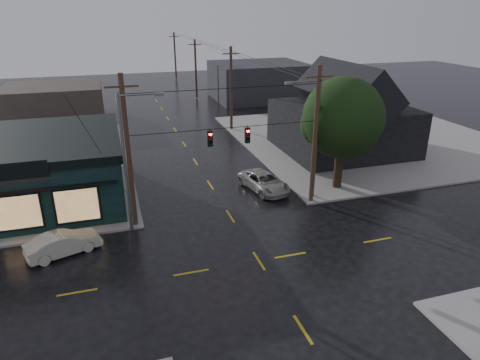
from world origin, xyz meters
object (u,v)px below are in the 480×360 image
object	(u,v)px
corner_tree	(343,118)
utility_pole_nw	(136,226)
suv_silver	(264,182)
utility_pole_ne	(311,202)
sedan_cream	(63,243)

from	to	relation	value
corner_tree	utility_pole_nw	xyz separation A→B (m)	(-16.21, -1.79, -5.82)
utility_pole_nw	suv_silver	bearing A→B (deg)	17.02
utility_pole_nw	corner_tree	bearing A→B (deg)	6.30
utility_pole_ne	sedan_cream	bearing A→B (deg)	-172.46
corner_tree	utility_pole_ne	bearing A→B (deg)	-150.86
corner_tree	utility_pole_ne	distance (m)	6.88
utility_pole_ne	sedan_cream	xyz separation A→B (m)	(-17.35, -2.30, 0.70)
utility_pole_nw	sedan_cream	world-z (taller)	utility_pole_nw
utility_pole_nw	utility_pole_ne	world-z (taller)	same
utility_pole_ne	sedan_cream	distance (m)	17.51
corner_tree	utility_pole_ne	xyz separation A→B (m)	(-3.21, -1.79, -5.82)
sedan_cream	suv_silver	xyz separation A→B (m)	(14.74, 5.48, 0.01)
utility_pole_nw	utility_pole_ne	size ratio (longest dim) A/B	1.00
utility_pole_nw	suv_silver	world-z (taller)	utility_pole_nw
suv_silver	sedan_cream	bearing A→B (deg)	-171.87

